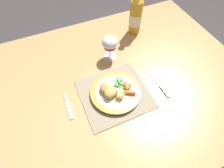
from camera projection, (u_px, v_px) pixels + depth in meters
The scene contains 12 objects.
ground_plane at pixel (117, 131), 1.49m from camera, with size 6.00×6.00×0.00m, color #383333.
dining_table at pixel (119, 88), 0.94m from camera, with size 1.32×1.03×0.74m.
placemat at pixel (115, 93), 0.83m from camera, with size 0.31×0.30×0.01m.
dinner_plate at pixel (115, 92), 0.81m from camera, with size 0.24×0.24×0.02m.
breaded_croquettes at pixel (108, 91), 0.79m from camera, with size 0.08×0.10×0.04m.
green_beans_pile at pixel (120, 83), 0.82m from camera, with size 0.06×0.08×0.02m.
glazed_carrots at pixel (125, 89), 0.80m from camera, with size 0.09×0.08×0.02m.
fork at pixel (69, 108), 0.78m from camera, with size 0.02×0.14×0.01m.
table_knife at pixel (159, 84), 0.86m from camera, with size 0.03×0.20×0.01m.
wine_glass at pixel (110, 43), 0.89m from camera, with size 0.08×0.08×0.14m.
bottle at pixel (136, 15), 1.00m from camera, with size 0.07×0.07×0.29m.
roast_potatoes at pixel (120, 94), 0.78m from camera, with size 0.04×0.05×0.03m.
Camera 1 is at (-0.24, -0.46, 1.45)m, focal length 28.00 mm.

